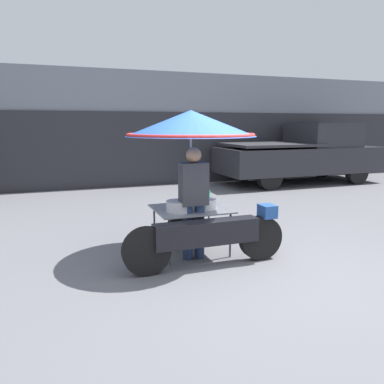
# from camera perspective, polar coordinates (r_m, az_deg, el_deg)

# --- Properties ---
(ground_plane) EXTENTS (36.00, 36.00, 0.00)m
(ground_plane) POSITION_cam_1_polar(r_m,az_deg,el_deg) (5.04, 10.39, -11.91)
(ground_plane) COLOR slate
(shopfront_building) EXTENTS (28.00, 2.06, 3.47)m
(shopfront_building) POSITION_cam_1_polar(r_m,az_deg,el_deg) (12.57, -9.08, 9.46)
(shopfront_building) COLOR gray
(shopfront_building) RESTS_ON ground
(vendor_motorcycle_cart) EXTENTS (2.26, 1.86, 2.09)m
(vendor_motorcycle_cart) POSITION_cam_1_polar(r_m,az_deg,el_deg) (5.31, 0.14, 7.24)
(vendor_motorcycle_cart) COLOR black
(vendor_motorcycle_cart) RESTS_ON ground
(vendor_person) EXTENTS (0.38, 0.22, 1.58)m
(vendor_person) POSITION_cam_1_polar(r_m,az_deg,el_deg) (5.20, 0.24, -0.85)
(vendor_person) COLOR navy
(vendor_person) RESTS_ON ground
(pickup_truck) EXTENTS (5.30, 1.99, 1.92)m
(pickup_truck) POSITION_cam_1_polar(r_m,az_deg,el_deg) (12.64, 16.58, 5.54)
(pickup_truck) COLOR black
(pickup_truck) RESTS_ON ground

